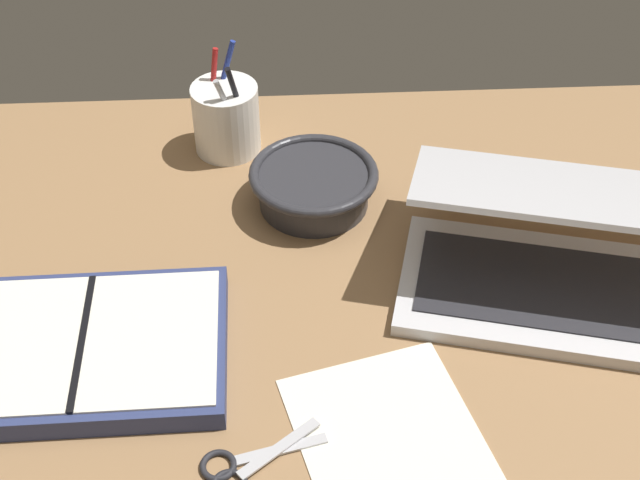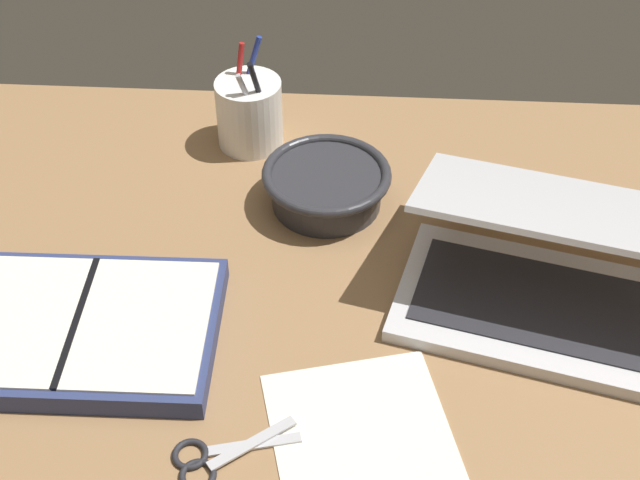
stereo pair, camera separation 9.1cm
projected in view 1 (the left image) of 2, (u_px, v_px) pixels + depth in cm
name	position (u px, v px, depth cm)	size (l,w,h in cm)	color
desk_top	(306.00, 329.00, 107.66)	(140.00, 100.00, 2.00)	#936D47
laptop	(551.00, 257.00, 108.91)	(41.34, 34.88, 14.89)	silver
bowl	(314.00, 185.00, 121.62)	(17.70, 17.70, 5.81)	#2D2D33
pen_cup	(226.00, 118.00, 129.95)	(9.72, 9.72, 16.21)	white
planner	(85.00, 349.00, 102.00)	(32.79, 23.01, 3.27)	navy
scissors	(238.00, 469.00, 91.58)	(13.48, 9.66, 0.80)	#B7B7BC
paper_sheet_front	(402.00, 464.00, 92.31)	(18.96, 28.98, 0.16)	silver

